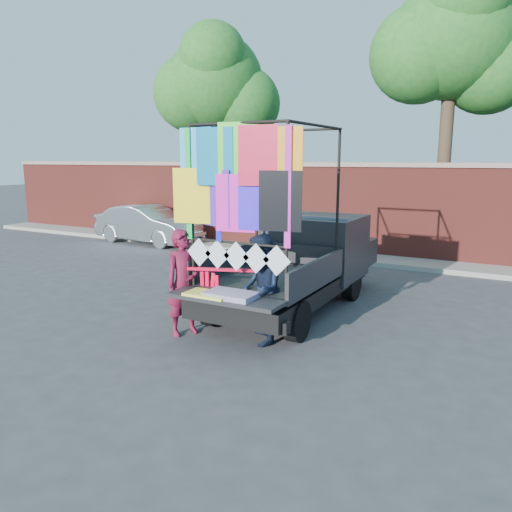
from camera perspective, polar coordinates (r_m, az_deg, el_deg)
The scene contains 10 objects.
ground at distance 7.84m, azimuth 2.83°, elevation -9.16°, with size 90.00×90.00×0.00m, color #38383A.
brick_wall at distance 14.06m, azimuth 15.56°, elevation 5.01°, with size 30.00×0.45×2.61m.
curb at distance 13.58m, azimuth 14.59°, elevation -0.56°, with size 30.00×1.20×0.12m, color gray.
tree_left at distance 17.80m, azimuth -4.70°, elevation 18.79°, with size 4.20×3.30×7.05m.
tree_mid at distance 15.20m, azimuth 21.56°, elevation 21.67°, with size 4.20×3.30×7.73m.
pickup_truck at distance 9.51m, azimuth 5.61°, elevation -0.49°, with size 2.03×5.11×3.21m.
sedan at distance 16.58m, azimuth -12.21°, elevation 3.57°, with size 1.31×3.77×1.24m, color silver.
woman at distance 7.79m, azimuth -8.20°, elevation -3.01°, with size 0.60×0.40×1.66m, color maroon.
man at distance 7.33m, azimuth 0.53°, elevation -3.85°, with size 0.80×0.62×1.64m, color #131C31.
streamer_bundle at distance 7.58m, azimuth -4.76°, elevation -3.03°, with size 1.00×0.41×0.72m.
Camera 1 is at (3.21, -6.62, 2.71)m, focal length 35.00 mm.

